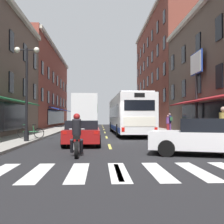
{
  "coord_description": "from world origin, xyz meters",
  "views": [
    {
      "loc": [
        -0.52,
        -17.53,
        1.5
      ],
      "look_at": [
        0.41,
        2.92,
        1.9
      ],
      "focal_mm": 43.71,
      "sensor_mm": 36.0,
      "label": 1
    }
  ],
  "objects_px": {
    "sedan_far": "(82,132)",
    "motorcycle_rider": "(77,138)",
    "street_lamp_twin": "(27,89)",
    "transit_bus": "(128,115)",
    "pedestrian_rear": "(157,122)",
    "pedestrian_near": "(170,121)",
    "pedestrian_mid": "(223,126)",
    "sedan_near": "(91,123)",
    "sedan_mid": "(210,137)",
    "box_truck": "(85,113)",
    "bicycle_near": "(31,133)",
    "pedestrian_far": "(168,123)",
    "billboard_sign": "(196,73)"
  },
  "relations": [
    {
      "from": "transit_bus",
      "to": "sedan_far",
      "type": "xyz_separation_m",
      "value": [
        -3.44,
        -9.24,
        -1.06
      ]
    },
    {
      "from": "pedestrian_far",
      "to": "pedestrian_near",
      "type": "bearing_deg",
      "value": 142.34
    },
    {
      "from": "pedestrian_near",
      "to": "sedan_mid",
      "type": "bearing_deg",
      "value": -116.22
    },
    {
      "from": "bicycle_near",
      "to": "sedan_near",
      "type": "bearing_deg",
      "value": 82.05
    },
    {
      "from": "sedan_near",
      "to": "pedestrian_far",
      "type": "bearing_deg",
      "value": -62.17
    },
    {
      "from": "sedan_far",
      "to": "pedestrian_mid",
      "type": "xyz_separation_m",
      "value": [
        6.5,
        -2.88,
        0.41
      ]
    },
    {
      "from": "sedan_far",
      "to": "pedestrian_far",
      "type": "relative_size",
      "value": 2.71
    },
    {
      "from": "pedestrian_far",
      "to": "pedestrian_rear",
      "type": "distance_m",
      "value": 5.43
    },
    {
      "from": "transit_bus",
      "to": "pedestrian_near",
      "type": "bearing_deg",
      "value": 33.73
    },
    {
      "from": "billboard_sign",
      "to": "sedan_far",
      "type": "xyz_separation_m",
      "value": [
        -8.51,
        -6.06,
        -4.28
      ]
    },
    {
      "from": "sedan_mid",
      "to": "street_lamp_twin",
      "type": "relative_size",
      "value": 0.89
    },
    {
      "from": "bicycle_near",
      "to": "pedestrian_near",
      "type": "xyz_separation_m",
      "value": [
        11.55,
        9.25,
        0.58
      ]
    },
    {
      "from": "pedestrian_mid",
      "to": "box_truck",
      "type": "bearing_deg",
      "value": 109.62
    },
    {
      "from": "box_truck",
      "to": "sedan_far",
      "type": "relative_size",
      "value": 1.94
    },
    {
      "from": "pedestrian_near",
      "to": "street_lamp_twin",
      "type": "relative_size",
      "value": 0.33
    },
    {
      "from": "sedan_near",
      "to": "billboard_sign",
      "type": "bearing_deg",
      "value": -65.44
    },
    {
      "from": "bicycle_near",
      "to": "sedan_far",
      "type": "bearing_deg",
      "value": -40.85
    },
    {
      "from": "motorcycle_rider",
      "to": "street_lamp_twin",
      "type": "xyz_separation_m",
      "value": [
        -3.31,
        5.18,
        2.43
      ]
    },
    {
      "from": "pedestrian_near",
      "to": "box_truck",
      "type": "bearing_deg",
      "value": 152.83
    },
    {
      "from": "billboard_sign",
      "to": "pedestrian_mid",
      "type": "height_order",
      "value": "billboard_sign"
    },
    {
      "from": "sedan_near",
      "to": "street_lamp_twin",
      "type": "bearing_deg",
      "value": -96.67
    },
    {
      "from": "transit_bus",
      "to": "box_truck",
      "type": "height_order",
      "value": "box_truck"
    },
    {
      "from": "bicycle_near",
      "to": "pedestrian_far",
      "type": "relative_size",
      "value": 1.08
    },
    {
      "from": "sedan_far",
      "to": "street_lamp_twin",
      "type": "height_order",
      "value": "street_lamp_twin"
    },
    {
      "from": "sedan_near",
      "to": "sedan_mid",
      "type": "xyz_separation_m",
      "value": [
        5.67,
        -29.84,
        0.04
      ]
    },
    {
      "from": "sedan_far",
      "to": "sedan_mid",
      "type": "bearing_deg",
      "value": -39.17
    },
    {
      "from": "sedan_far",
      "to": "pedestrian_mid",
      "type": "distance_m",
      "value": 7.12
    },
    {
      "from": "box_truck",
      "to": "pedestrian_near",
      "type": "distance_m",
      "value": 8.79
    },
    {
      "from": "sedan_near",
      "to": "motorcycle_rider",
      "type": "xyz_separation_m",
      "value": [
        0.44,
        -29.73,
        0.01
      ]
    },
    {
      "from": "pedestrian_mid",
      "to": "sedan_near",
      "type": "bearing_deg",
      "value": 100.3
    },
    {
      "from": "billboard_sign",
      "to": "sedan_mid",
      "type": "xyz_separation_m",
      "value": [
        -3.23,
        -10.36,
        -4.23
      ]
    },
    {
      "from": "transit_bus",
      "to": "bicycle_near",
      "type": "bearing_deg",
      "value": -138.39
    },
    {
      "from": "motorcycle_rider",
      "to": "pedestrian_far",
      "type": "relative_size",
      "value": 1.3
    },
    {
      "from": "pedestrian_mid",
      "to": "pedestrian_rear",
      "type": "xyz_separation_m",
      "value": [
        1.05,
        19.03,
        -0.14
      ]
    },
    {
      "from": "transit_bus",
      "to": "sedan_mid",
      "type": "distance_m",
      "value": 13.71
    },
    {
      "from": "billboard_sign",
      "to": "sedan_far",
      "type": "height_order",
      "value": "billboard_sign"
    },
    {
      "from": "pedestrian_mid",
      "to": "pedestrian_rear",
      "type": "relative_size",
      "value": 1.15
    },
    {
      "from": "sedan_far",
      "to": "motorcycle_rider",
      "type": "distance_m",
      "value": 4.2
    },
    {
      "from": "bicycle_near",
      "to": "pedestrian_far",
      "type": "xyz_separation_m",
      "value": [
        10.96,
        7.66,
        0.45
      ]
    },
    {
      "from": "sedan_near",
      "to": "sedan_far",
      "type": "distance_m",
      "value": 25.53
    },
    {
      "from": "pedestrian_far",
      "to": "pedestrian_rear",
      "type": "bearing_deg",
      "value": 161.41
    },
    {
      "from": "pedestrian_near",
      "to": "street_lamp_twin",
      "type": "xyz_separation_m",
      "value": [
        -11.28,
        -11.32,
        2.06
      ]
    },
    {
      "from": "transit_bus",
      "to": "pedestrian_far",
      "type": "xyz_separation_m",
      "value": [
        3.99,
        1.48,
        -0.8
      ]
    },
    {
      "from": "billboard_sign",
      "to": "pedestrian_rear",
      "type": "xyz_separation_m",
      "value": [
        -0.96,
        10.09,
        -4.01
      ]
    },
    {
      "from": "sedan_near",
      "to": "pedestrian_near",
      "type": "height_order",
      "value": "pedestrian_near"
    },
    {
      "from": "transit_bus",
      "to": "pedestrian_rear",
      "type": "height_order",
      "value": "transit_bus"
    },
    {
      "from": "billboard_sign",
      "to": "pedestrian_rear",
      "type": "height_order",
      "value": "billboard_sign"
    },
    {
      "from": "box_truck",
      "to": "bicycle_near",
      "type": "height_order",
      "value": "box_truck"
    },
    {
      "from": "pedestrian_near",
      "to": "pedestrian_far",
      "type": "bearing_deg",
      "value": -127.17
    },
    {
      "from": "pedestrian_mid",
      "to": "street_lamp_twin",
      "type": "xyz_separation_m",
      "value": [
        -9.76,
        3.86,
        2.04
      ]
    }
  ]
}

